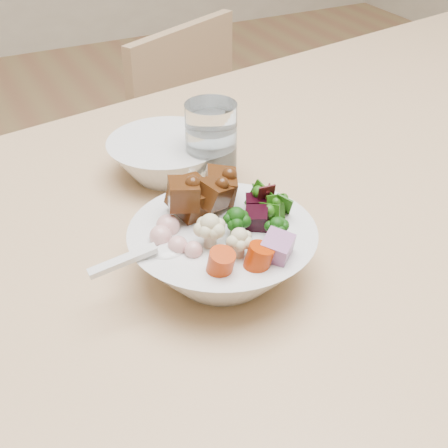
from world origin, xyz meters
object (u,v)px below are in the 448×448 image
(dining_table, at_px, (365,222))
(chair_far, at_px, (217,170))
(water_glass, at_px, (211,149))
(side_bowl, at_px, (167,158))
(food_bowl, at_px, (223,249))

(dining_table, bearing_deg, chair_far, 73.89)
(water_glass, relative_size, side_bowl, 0.72)
(chair_far, bearing_deg, water_glass, -142.45)
(food_bowl, relative_size, water_glass, 1.73)
(dining_table, distance_m, water_glass, 0.26)
(chair_far, distance_m, water_glass, 0.71)
(water_glass, xyz_separation_m, side_bowl, (-0.05, 0.05, -0.03))
(dining_table, xyz_separation_m, chair_far, (0.06, 0.63, -0.24))
(water_glass, height_order, side_bowl, water_glass)
(dining_table, distance_m, side_bowl, 0.31)
(food_bowl, bearing_deg, side_bowl, 82.68)
(food_bowl, xyz_separation_m, water_glass, (0.08, 0.19, 0.02))
(chair_far, height_order, food_bowl, food_bowl)
(food_bowl, distance_m, side_bowl, 0.24)
(water_glass, distance_m, side_bowl, 0.07)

